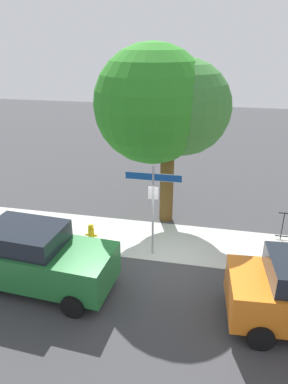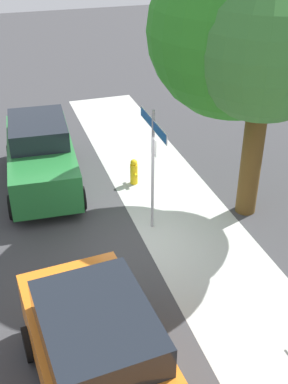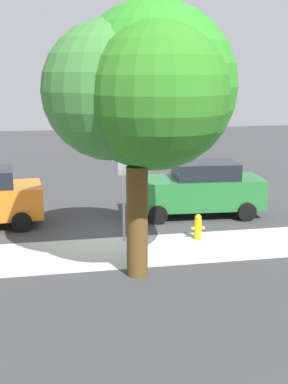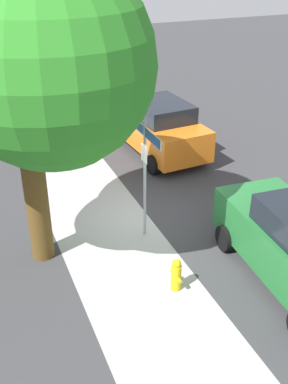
% 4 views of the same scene
% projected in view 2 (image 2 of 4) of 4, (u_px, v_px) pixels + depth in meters
% --- Properties ---
extents(ground_plane, '(60.00, 60.00, 0.00)m').
position_uv_depth(ground_plane, '(143.00, 239.00, 11.74)').
color(ground_plane, '#38383A').
extents(sidewalk_strip, '(24.00, 2.60, 0.00)m').
position_uv_depth(sidewalk_strip, '(227.00, 281.00, 10.45)').
color(sidewalk_strip, '#A8ABA5').
rests_on(sidewalk_strip, ground_plane).
extents(street_sign, '(1.80, 0.07, 3.14)m').
position_uv_depth(street_sign, '(153.00, 147.00, 11.05)').
color(street_sign, '#9EA0A5').
rests_on(street_sign, ground_plane).
extents(shade_tree, '(4.74, 4.78, 6.67)m').
position_uv_depth(shade_tree, '(256.00, 35.00, 10.60)').
color(shade_tree, brown).
rests_on(shade_tree, ground_plane).
extents(car_green, '(4.61, 2.23, 1.91)m').
position_uv_depth(car_green, '(41.00, 154.00, 13.56)').
color(car_green, '#226A30').
rests_on(car_green, ground_plane).
extents(car_orange, '(4.59, 2.33, 1.90)m').
position_uv_depth(car_orange, '(103.00, 367.00, 7.35)').
color(car_orange, orange).
rests_on(car_orange, ground_plane).
extents(fire_hydrant, '(0.42, 0.22, 0.78)m').
position_uv_depth(fire_hydrant, '(134.00, 172.00, 13.89)').
color(fire_hydrant, yellow).
rests_on(fire_hydrant, ground_plane).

